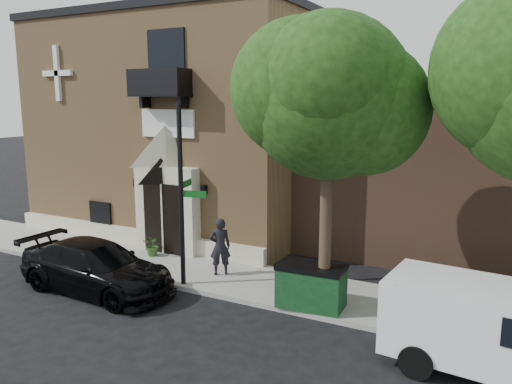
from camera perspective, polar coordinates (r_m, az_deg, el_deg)
ground at (r=16.60m, az=-13.02°, el=-10.02°), size 120.00×120.00×0.00m
sidewalk at (r=17.10m, az=-7.14°, el=-8.95°), size 42.00×3.00×0.15m
church at (r=23.73m, az=-6.38°, el=7.76°), size 12.20×11.01×9.30m
street_tree_left at (r=12.76m, az=8.29°, el=10.93°), size 4.97×4.38×7.77m
black_sedan at (r=16.01m, az=-17.80°, el=-8.17°), size 5.28×2.27×1.51m
street_sign at (r=15.09m, az=-8.46°, el=-0.42°), size 0.99×0.86×5.49m
fire_hydrant at (r=13.96m, az=8.30°, el=-11.39°), size 0.48×0.39×0.85m
dumpster at (r=13.93m, az=6.33°, el=-10.56°), size 1.88×1.15×1.19m
planter at (r=18.59m, az=-11.68°, el=-6.01°), size 0.77×0.70×0.76m
pedestrian_near at (r=16.20m, az=-4.13°, el=-6.24°), size 0.82×0.77×1.88m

